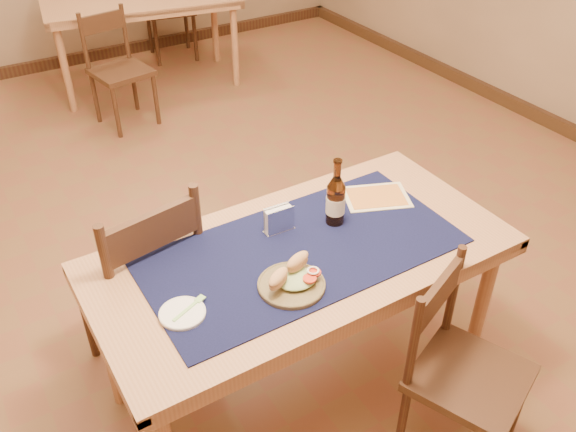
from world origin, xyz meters
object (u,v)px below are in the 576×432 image
chair_main_near (461,369)px  beer_bottle (336,200)px  main_table (301,267)px  back_table (141,8)px  napkin_holder (279,220)px  sandwich_plate (292,280)px  chair_main_far (143,281)px

chair_main_near → beer_bottle: beer_bottle is taller
main_table → beer_bottle: size_ratio=5.58×
main_table → back_table: size_ratio=0.96×
chair_main_near → napkin_holder: bearing=116.2°
beer_bottle → chair_main_near: bearing=-78.5°
sandwich_plate → beer_bottle: size_ratio=0.84×
main_table → sandwich_plate: 0.23m
back_table → napkin_holder: napkin_holder is taller
chair_main_near → beer_bottle: size_ratio=2.94×
beer_bottle → napkin_holder: 0.24m
back_table → chair_main_far: chair_main_far is taller
main_table → back_table: bearing=79.6°
chair_main_far → sandwich_plate: bearing=-57.5°
chair_main_near → napkin_holder: napkin_holder is taller
chair_main_far → beer_bottle: (0.71, -0.35, 0.36)m
main_table → back_table: 3.52m
chair_main_near → napkin_holder: 0.88m
napkin_holder → main_table: bearing=-85.2°
chair_main_near → napkin_holder: size_ratio=6.71×
main_table → chair_main_near: size_ratio=1.90×
back_table → napkin_holder: 3.38m
main_table → chair_main_far: bearing=139.8°
chair_main_far → main_table: bearing=-40.2°
sandwich_plate → beer_bottle: bearing=34.1°
sandwich_plate → beer_bottle: beer_bottle is taller
sandwich_plate → chair_main_far: bearing=122.5°
back_table → sandwich_plate: bearing=-102.0°
napkin_holder → chair_main_far: bearing=150.5°
sandwich_plate → beer_bottle: 0.42m
chair_main_far → sandwich_plate: 0.74m
beer_bottle → back_table: bearing=82.8°
chair_main_far → napkin_holder: size_ratio=7.77×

